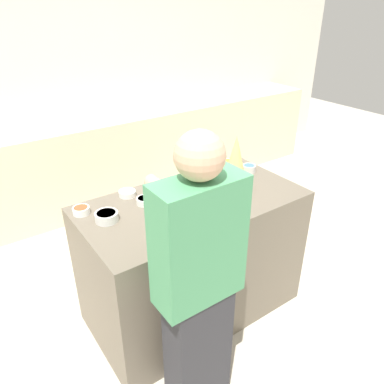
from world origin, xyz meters
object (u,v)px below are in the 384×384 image
(gingerbread_house, at_px, (199,188))
(candy_bowl_center_rear, at_px, (226,164))
(decorative_tree, at_px, (236,159))
(candy_bowl_near_tray_right, at_px, (127,193))
(baking_tray, at_px, (199,206))
(candy_bowl_far_right, at_px, (107,216))
(candy_bowl_front_corner, at_px, (144,201))
(candy_bowl_behind_tray, at_px, (203,173))
(candy_bowl_far_left, at_px, (81,210))
(person, at_px, (198,286))
(mug, at_px, (241,185))
(candy_bowl_near_tray_left, at_px, (249,168))

(gingerbread_house, height_order, candy_bowl_center_rear, gingerbread_house)
(decorative_tree, xyz_separation_m, candy_bowl_center_rear, (0.10, 0.21, -0.14))
(gingerbread_house, bearing_deg, decorative_tree, 19.92)
(candy_bowl_center_rear, bearing_deg, gingerbread_house, -145.00)
(gingerbread_house, height_order, candy_bowl_near_tray_right, gingerbread_house)
(baking_tray, height_order, gingerbread_house, gingerbread_house)
(candy_bowl_center_rear, distance_m, candy_bowl_far_right, 1.08)
(gingerbread_house, bearing_deg, candy_bowl_front_corner, 139.72)
(candy_bowl_behind_tray, height_order, candy_bowl_front_corner, candy_bowl_behind_tray)
(candy_bowl_front_corner, bearing_deg, candy_bowl_far_left, 163.05)
(candy_bowl_behind_tray, relative_size, person, 0.07)
(candy_bowl_center_rear, relative_size, candy_bowl_near_tray_right, 1.24)
(decorative_tree, relative_size, candy_bowl_far_left, 3.29)
(decorative_tree, bearing_deg, mug, -117.31)
(gingerbread_house, relative_size, candy_bowl_far_left, 2.98)
(mug, bearing_deg, gingerbread_house, -178.61)
(baking_tray, bearing_deg, candy_bowl_near_tray_right, 128.37)
(candy_bowl_behind_tray, relative_size, candy_bowl_center_rear, 0.80)
(gingerbread_house, bearing_deg, baking_tray, -147.55)
(candy_bowl_near_tray_right, xyz_separation_m, candy_bowl_front_corner, (0.04, -0.16, 0.00))
(gingerbread_house, relative_size, decorative_tree, 0.91)
(mug, bearing_deg, baking_tray, -178.58)
(baking_tray, xyz_separation_m, candy_bowl_far_left, (-0.63, 0.33, 0.02))
(baking_tray, xyz_separation_m, candy_bowl_near_tray_right, (-0.30, 0.38, 0.02))
(candy_bowl_far_right, distance_m, mug, 0.90)
(decorative_tree, distance_m, candy_bowl_behind_tray, 0.27)
(gingerbread_house, bearing_deg, candy_bowl_behind_tray, 50.21)
(candy_bowl_near_tray_left, distance_m, person, 1.22)
(candy_bowl_front_corner, bearing_deg, person, -98.97)
(mug, xyz_separation_m, person, (-0.73, -0.52, -0.12))
(candy_bowl_near_tray_left, xyz_separation_m, person, (-0.99, -0.71, -0.11))
(gingerbread_house, bearing_deg, candy_bowl_near_tray_left, 18.61)
(candy_bowl_behind_tray, relative_size, candy_bowl_front_corner, 1.07)
(baking_tray, distance_m, decorative_tree, 0.48)
(candy_bowl_near_tray_right, xyz_separation_m, person, (-0.08, -0.89, -0.10))
(baking_tray, height_order, candy_bowl_near_tray_left, candy_bowl_near_tray_left)
(candy_bowl_front_corner, bearing_deg, gingerbread_house, -40.28)
(candy_bowl_center_rear, height_order, candy_bowl_far_right, candy_bowl_far_right)
(candy_bowl_far_left, distance_m, candy_bowl_near_tray_left, 1.25)
(candy_bowl_behind_tray, xyz_separation_m, candy_bowl_front_corner, (-0.54, -0.11, -0.00))
(candy_bowl_center_rear, relative_size, mug, 1.59)
(person, bearing_deg, candy_bowl_behind_tray, 52.10)
(candy_bowl_behind_tray, distance_m, candy_bowl_center_rear, 0.24)
(decorative_tree, height_order, candy_bowl_behind_tray, decorative_tree)
(person, bearing_deg, candy_bowl_front_corner, 81.03)
(candy_bowl_center_rear, bearing_deg, candy_bowl_behind_tray, -172.89)
(candy_bowl_near_tray_left, bearing_deg, mug, -142.94)
(candy_bowl_far_left, bearing_deg, candy_bowl_behind_tray, 0.03)
(candy_bowl_center_rear, distance_m, person, 1.26)
(baking_tray, height_order, decorative_tree, decorative_tree)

